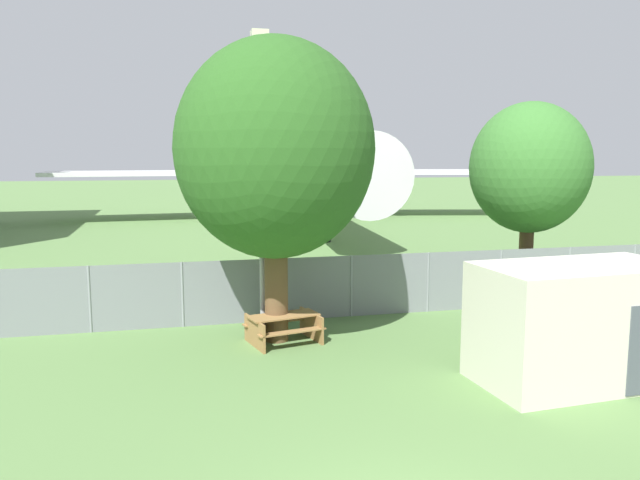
% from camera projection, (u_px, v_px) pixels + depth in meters
% --- Properties ---
extents(perimeter_fence, '(56.07, 0.07, 1.91)m').
position_uv_depth(perimeter_fence, '(269.00, 290.00, 18.64)').
color(perimeter_fence, gray).
rests_on(perimeter_fence, ground).
extents(airplane, '(38.49, 46.54, 11.42)m').
position_uv_depth(airplane, '(300.00, 166.00, 47.81)').
color(airplane, white).
rests_on(airplane, ground).
extents(portable_cabin, '(4.62, 2.64, 2.62)m').
position_uv_depth(portable_cabin, '(579.00, 323.00, 13.68)').
color(portable_cabin, beige).
rests_on(portable_cabin, ground).
extents(picnic_bench_near_cabin, '(2.12, 1.78, 0.76)m').
position_uv_depth(picnic_bench_near_cabin, '(284.00, 325.00, 16.60)').
color(picnic_bench_near_cabin, olive).
rests_on(picnic_bench_near_cabin, ground).
extents(tree_near_hangar, '(4.15, 4.15, 6.81)m').
position_uv_depth(tree_near_hangar, '(530.00, 168.00, 21.76)').
color(tree_near_hangar, brown).
rests_on(tree_near_hangar, ground).
extents(tree_left_of_cabin, '(4.90, 4.90, 7.40)m').
position_uv_depth(tree_left_of_cabin, '(269.00, 163.00, 22.13)').
color(tree_left_of_cabin, brown).
rests_on(tree_left_of_cabin, ground).
extents(tree_far_right, '(5.20, 5.20, 7.99)m').
position_uv_depth(tree_far_right, '(275.00, 150.00, 16.16)').
color(tree_far_right, brown).
rests_on(tree_far_right, ground).
extents(light_mast, '(0.44, 0.44, 8.18)m').
position_uv_depth(light_mast, '(261.00, 155.00, 16.58)').
color(light_mast, '#99999E').
rests_on(light_mast, ground).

